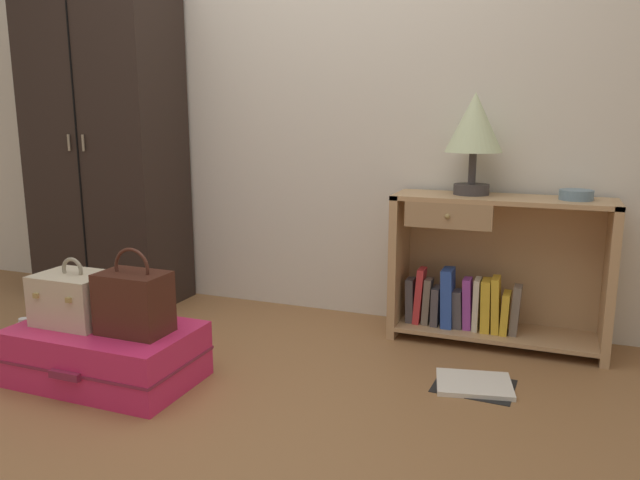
# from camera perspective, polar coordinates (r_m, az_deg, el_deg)

# --- Properties ---
(ground_plane) EXTENTS (9.00, 9.00, 0.00)m
(ground_plane) POSITION_cam_1_polar(r_m,az_deg,el_deg) (2.31, -12.36, -16.88)
(ground_plane) COLOR olive
(back_wall) EXTENTS (6.40, 0.10, 2.60)m
(back_wall) POSITION_cam_1_polar(r_m,az_deg,el_deg) (3.39, 1.23, 15.08)
(back_wall) COLOR silver
(back_wall) RESTS_ON ground_plane
(wardrobe) EXTENTS (0.85, 0.47, 1.90)m
(wardrobe) POSITION_cam_1_polar(r_m,az_deg,el_deg) (3.80, -19.56, 8.77)
(wardrobe) COLOR black
(wardrobe) RESTS_ON ground_plane
(bookshelf) EXTENTS (1.01, 0.33, 0.72)m
(bookshelf) POSITION_cam_1_polar(r_m,az_deg,el_deg) (3.06, 15.69, -3.09)
(bookshelf) COLOR tan
(bookshelf) RESTS_ON ground_plane
(table_lamp) EXTENTS (0.27, 0.27, 0.48)m
(table_lamp) POSITION_cam_1_polar(r_m,az_deg,el_deg) (3.00, 14.34, 10.26)
(table_lamp) COLOR #3D3838
(table_lamp) RESTS_ON bookshelf
(bowl) EXTENTS (0.15, 0.15, 0.05)m
(bowl) POSITION_cam_1_polar(r_m,az_deg,el_deg) (2.97, 23.00, 3.94)
(bowl) COLOR slate
(bowl) RESTS_ON bookshelf
(suitcase_large) EXTENTS (0.76, 0.47, 0.24)m
(suitcase_large) POSITION_cam_1_polar(r_m,az_deg,el_deg) (2.73, -19.46, -10.05)
(suitcase_large) COLOR #DB2860
(suitcase_large) RESTS_ON ground_plane
(train_case) EXTENTS (0.31, 0.24, 0.28)m
(train_case) POSITION_cam_1_polar(r_m,az_deg,el_deg) (2.75, -22.11, -5.10)
(train_case) COLOR beige
(train_case) RESTS_ON suitcase_large
(handbag) EXTENTS (0.28, 0.18, 0.35)m
(handbag) POSITION_cam_1_polar(r_m,az_deg,el_deg) (2.54, -17.13, -5.60)
(handbag) COLOR #472319
(handbag) RESTS_ON suitcase_large
(bottle) EXTENTS (0.07, 0.07, 0.21)m
(bottle) POSITION_cam_1_polar(r_m,az_deg,el_deg) (3.05, -25.97, -8.67)
(bottle) COLOR white
(bottle) RESTS_ON ground_plane
(open_book_on_floor) EXTENTS (0.34, 0.30, 0.02)m
(open_book_on_floor) POSITION_cam_1_polar(r_m,az_deg,el_deg) (2.64, 14.31, -13.04)
(open_book_on_floor) COLOR white
(open_book_on_floor) RESTS_ON ground_plane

